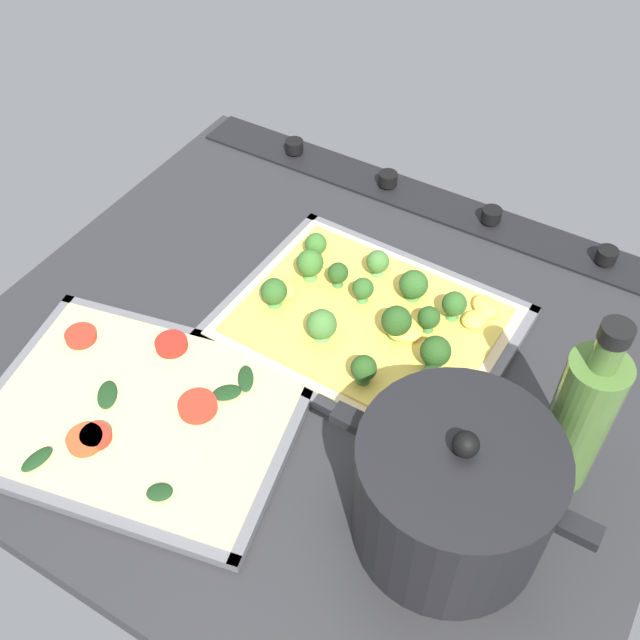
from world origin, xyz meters
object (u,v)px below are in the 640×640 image
Objects in this scene: baking_tray_front at (367,327)px; broccoli_pizza at (371,318)px; baking_tray_back at (141,416)px; cooking_pot at (453,493)px; oil_bottle at (579,418)px; veggie_pizza_back at (140,411)px.

broccoli_pizza is at bearing -158.36° from baking_tray_front.
broccoli_pizza reaches higher than baking_tray_front.
baking_tray_back is at bearing 58.14° from baking_tray_front.
baking_tray_back is 35.60cm from cooking_pot.
oil_bottle is at bearing -121.34° from cooking_pot.
broccoli_pizza is 29.29cm from veggie_pizza_back.
broccoli_pizza is at bearing -122.69° from veggie_pizza_back.
cooking_pot reaches higher than baking_tray_front.
broccoli_pizza reaches higher than veggie_pizza_back.
baking_tray_back is 0.72cm from veggie_pizza_back.
broccoli_pizza is at bearing -15.81° from oil_bottle.
baking_tray_front is 1.80cm from broccoli_pizza.
oil_bottle is (-26.76, 7.33, 9.02)cm from baking_tray_front.
oil_bottle is at bearing -157.87° from veggie_pizza_back.
cooking_pot is 14.53cm from oil_bottle.
oil_bottle is at bearing 164.68° from baking_tray_front.
baking_tray_back is 1.53× the size of cooking_pot.
broccoli_pizza is 0.89× the size of veggie_pizza_back.
oil_bottle reaches higher than baking_tray_back.
oil_bottle is (-42.06, -17.30, 9.02)cm from baking_tray_back.
oil_bottle reaches higher than veggie_pizza_back.
baking_tray_front is 28.26cm from cooking_pot.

